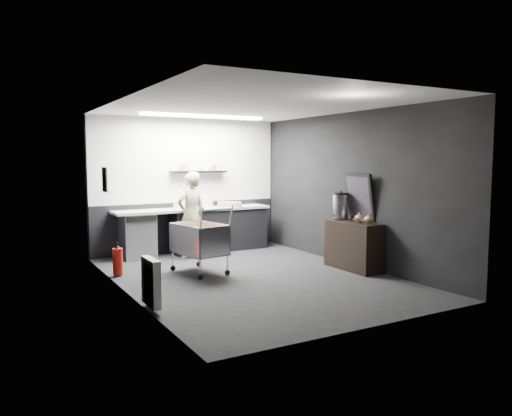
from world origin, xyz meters
TOP-DOWN VIEW (x-y plane):
  - floor at (0.00, 0.00)m, footprint 5.50×5.50m
  - ceiling at (0.00, 0.00)m, footprint 5.50×5.50m
  - wall_back at (0.00, 2.75)m, footprint 5.50×0.00m
  - wall_front at (0.00, -2.75)m, footprint 5.50×0.00m
  - wall_left at (-2.00, 0.00)m, footprint 0.00×5.50m
  - wall_right at (2.00, 0.00)m, footprint 0.00×5.50m
  - kitchen_wall_panel at (0.00, 2.73)m, footprint 3.95×0.02m
  - dado_panel at (0.00, 2.73)m, footprint 3.95×0.02m
  - floating_shelf at (0.20, 2.62)m, footprint 1.20×0.22m
  - wall_clock at (1.40, 2.72)m, footprint 0.20×0.03m
  - poster at (-1.98, 1.30)m, footprint 0.02×0.30m
  - poster_red_band at (-1.98, 1.30)m, footprint 0.02×0.22m
  - radiator at (-1.94, -0.90)m, footprint 0.10×0.50m
  - ceiling_strip at (0.00, 1.85)m, footprint 2.40×0.20m
  - prep_counter at (0.14, 2.42)m, footprint 3.20×0.61m
  - person at (-0.23, 1.97)m, footprint 0.66×0.49m
  - shopping_cart at (-0.62, 0.68)m, footprint 0.76×1.10m
  - sideboard at (1.79, -0.33)m, footprint 0.47×1.09m
  - fire_extinguisher at (-1.85, 1.12)m, footprint 0.16×0.16m
  - cardboard_box at (0.77, 2.37)m, footprint 0.58×0.52m
  - pink_tub at (0.31, 2.42)m, footprint 0.22×0.22m
  - white_container at (-0.33, 2.37)m, footprint 0.18×0.14m

SIDE VIEW (x-z plane):
  - floor at x=0.00m, z-range 0.00..0.00m
  - fire_extinguisher at x=-1.85m, z-range -0.01..0.52m
  - radiator at x=-1.94m, z-range 0.05..0.65m
  - prep_counter at x=0.14m, z-range 0.01..0.91m
  - dado_panel at x=0.00m, z-range 0.00..1.00m
  - sideboard at x=1.79m, z-range -0.29..1.34m
  - shopping_cart at x=-0.62m, z-range -0.02..1.08m
  - person at x=-0.23m, z-range 0.00..1.64m
  - cardboard_box at x=0.77m, z-range 0.90..1.00m
  - white_container at x=-0.33m, z-range 0.90..1.05m
  - pink_tub at x=0.31m, z-range 0.90..1.12m
  - wall_back at x=0.00m, z-range -1.40..4.10m
  - wall_front at x=0.00m, z-range -1.40..4.10m
  - wall_left at x=-2.00m, z-range -1.40..4.10m
  - wall_right at x=2.00m, z-range -1.40..4.10m
  - poster at x=-1.98m, z-range 1.35..1.75m
  - floating_shelf at x=0.20m, z-range 1.60..1.64m
  - poster_red_band at x=-1.98m, z-range 1.57..1.67m
  - kitchen_wall_panel at x=0.00m, z-range 1.00..2.70m
  - wall_clock at x=1.40m, z-range 2.05..2.25m
  - ceiling_strip at x=0.00m, z-range 2.65..2.69m
  - ceiling at x=0.00m, z-range 2.70..2.70m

